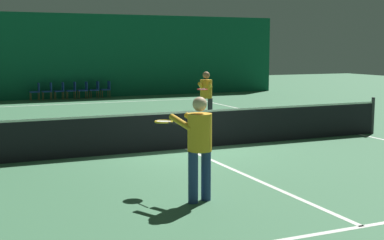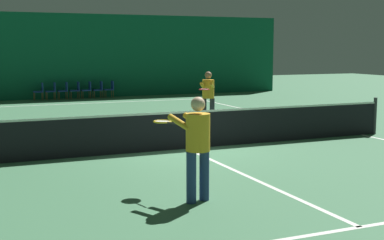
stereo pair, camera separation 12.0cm
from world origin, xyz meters
The scene contains 17 objects.
ground_plane centered at (0.00, 0.00, 0.00)m, with size 60.00×60.00×0.00m, color #3D704C.
backdrop_curtain centered at (0.00, 14.75, 2.09)m, with size 23.00×0.12×4.19m.
court_line_baseline_far centered at (0.00, 11.90, 0.00)m, with size 11.00×0.10×0.00m.
court_line_service_far centered at (0.00, 6.40, 0.00)m, with size 8.25×0.10×0.00m.
court_line_service_near centered at (0.00, -6.40, 0.00)m, with size 8.25×0.10×0.00m.
court_line_sideline_right centered at (5.50, 0.00, 0.00)m, with size 0.10×23.80×0.00m.
court_line_centre centered at (0.00, 0.00, 0.00)m, with size 0.10×12.80×0.00m.
tennis_net centered at (0.00, 0.00, 0.51)m, with size 12.00×0.10×1.07m.
player_near centered at (-1.61, -4.30, 1.01)m, with size 0.70×1.42×1.73m.
player_far centered at (2.34, 3.82, 1.01)m, with size 1.03×1.36×1.73m.
courtside_chair_0 centered at (-1.75, 14.20, 0.49)m, with size 0.44×0.44×0.84m.
courtside_chair_1 centered at (-1.18, 14.20, 0.49)m, with size 0.44×0.44×0.84m.
courtside_chair_2 centered at (-0.61, 14.20, 0.49)m, with size 0.44×0.44×0.84m.
courtside_chair_3 centered at (-0.03, 14.20, 0.49)m, with size 0.44×0.44×0.84m.
courtside_chair_4 centered at (0.54, 14.20, 0.49)m, with size 0.44×0.44×0.84m.
courtside_chair_5 centered at (1.11, 14.20, 0.49)m, with size 0.44×0.44×0.84m.
courtside_chair_6 centered at (1.68, 14.20, 0.49)m, with size 0.44×0.44×0.84m.
Camera 1 is at (-5.12, -12.10, 2.51)m, focal length 50.00 mm.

